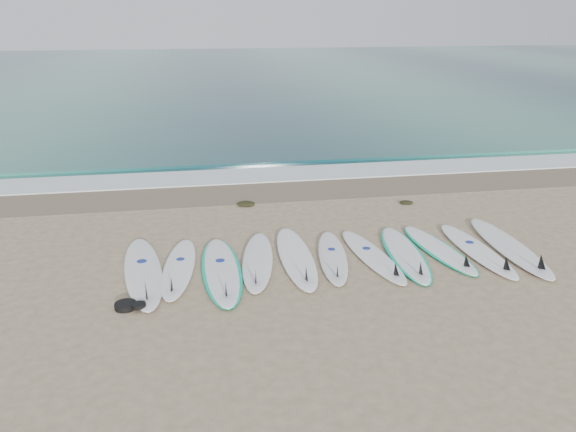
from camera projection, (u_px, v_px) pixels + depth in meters
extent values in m
plane|color=#9C8565|center=(334.00, 260.00, 9.76)|extent=(120.00, 120.00, 0.00)
cube|color=#225D58|center=(221.00, 72.00, 39.84)|extent=(120.00, 55.00, 0.03)
cube|color=#70604A|center=(292.00, 190.00, 13.55)|extent=(120.00, 1.80, 0.01)
cube|color=silver|center=(283.00, 174.00, 14.84)|extent=(120.00, 1.40, 0.04)
cube|color=#225D58|center=(274.00, 159.00, 16.22)|extent=(120.00, 1.00, 0.10)
ellipsoid|color=white|center=(143.00, 271.00, 9.24)|extent=(0.95, 2.94, 0.09)
cone|color=black|center=(146.00, 290.00, 8.23)|extent=(0.28, 0.34, 0.31)
cylinder|color=navy|center=(142.00, 261.00, 9.47)|extent=(0.19, 0.19, 0.01)
ellipsoid|color=white|center=(179.00, 267.00, 9.38)|extent=(0.76, 2.48, 0.08)
cone|color=black|center=(172.00, 284.00, 8.50)|extent=(0.23, 0.28, 0.26)
cylinder|color=navy|center=(180.00, 259.00, 9.59)|extent=(0.15, 0.15, 0.01)
ellipsoid|color=white|center=(221.00, 269.00, 9.29)|extent=(0.60, 2.70, 0.09)
ellipsoid|color=#00C691|center=(221.00, 270.00, 9.29)|extent=(0.69, 2.72, 0.06)
cone|color=black|center=(226.00, 288.00, 8.33)|extent=(0.23, 0.29, 0.29)
cylinder|color=navy|center=(220.00, 261.00, 9.52)|extent=(0.16, 0.16, 0.01)
ellipsoid|color=white|center=(258.00, 260.00, 9.65)|extent=(0.89, 2.55, 0.08)
cone|color=black|center=(256.00, 276.00, 8.74)|extent=(0.25, 0.30, 0.27)
ellipsoid|color=white|center=(296.00, 256.00, 9.79)|extent=(0.63, 2.75, 0.09)
cone|color=black|center=(306.00, 273.00, 8.80)|extent=(0.24, 0.30, 0.29)
ellipsoid|color=white|center=(333.00, 256.00, 9.81)|extent=(0.85, 2.37, 0.07)
cone|color=black|center=(337.00, 270.00, 8.96)|extent=(0.23, 0.28, 0.25)
cylinder|color=navy|center=(332.00, 249.00, 10.00)|extent=(0.15, 0.15, 0.01)
ellipsoid|color=white|center=(372.00, 255.00, 9.83)|extent=(0.79, 2.48, 0.08)
cone|color=black|center=(396.00, 269.00, 8.98)|extent=(0.24, 0.28, 0.26)
cylinder|color=navy|center=(366.00, 248.00, 10.03)|extent=(0.16, 0.16, 0.01)
ellipsoid|color=white|center=(405.00, 253.00, 9.93)|extent=(0.77, 2.55, 0.08)
ellipsoid|color=#00C691|center=(405.00, 253.00, 9.93)|extent=(0.86, 2.58, 0.06)
cone|color=black|center=(421.00, 268.00, 9.02)|extent=(0.24, 0.29, 0.27)
ellipsoid|color=white|center=(438.00, 249.00, 10.12)|extent=(0.76, 2.39, 0.08)
ellipsoid|color=#00C691|center=(438.00, 249.00, 10.12)|extent=(0.84, 2.42, 0.05)
cone|color=black|center=(466.00, 261.00, 9.30)|extent=(0.23, 0.27, 0.25)
ellipsoid|color=white|center=(476.00, 250.00, 10.07)|extent=(0.61, 2.57, 0.08)
cone|color=black|center=(506.00, 263.00, 9.16)|extent=(0.22, 0.28, 0.27)
cylinder|color=navy|center=(470.00, 242.00, 10.29)|extent=(0.15, 0.15, 0.01)
ellipsoid|color=white|center=(508.00, 246.00, 10.21)|extent=(0.73, 2.90, 0.09)
cone|color=black|center=(541.00, 262.00, 9.17)|extent=(0.26, 0.32, 0.31)
ellipsoid|color=black|center=(246.00, 204.00, 12.50)|extent=(0.41, 0.32, 0.08)
ellipsoid|color=black|center=(406.00, 202.00, 12.62)|extent=(0.31, 0.24, 0.06)
cylinder|color=black|center=(126.00, 306.00, 8.16)|extent=(0.32, 0.32, 0.08)
cylinder|color=black|center=(139.00, 305.00, 8.08)|extent=(0.20, 0.20, 0.06)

